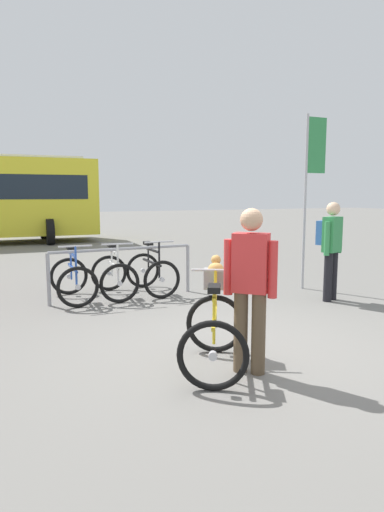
{
  "coord_description": "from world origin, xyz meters",
  "views": [
    {
      "loc": [
        -2.61,
        -4.4,
        1.78
      ],
      "look_at": [
        -0.29,
        0.75,
        1.0
      ],
      "focal_mm": 31.95,
      "sensor_mm": 36.0,
      "label": 1
    }
  ],
  "objects_px": {
    "racked_bike_white": "(114,276)",
    "featured_bicycle": "(215,320)",
    "racked_bike_black": "(152,273)",
    "racked_bike_blue": "(73,279)",
    "person_with_featured_bike": "(250,283)",
    "pedestrian_with_backpack": "(331,245)",
    "banner_flag": "(312,169)"
  },
  "relations": [
    {
      "from": "pedestrian_with_backpack",
      "to": "banner_flag",
      "type": "xyz_separation_m",
      "value": [
        0.34,
        0.96,
        1.29
      ]
    },
    {
      "from": "person_with_featured_bike",
      "to": "racked_bike_black",
      "type": "bearing_deg",
      "value": 85.14
    },
    {
      "from": "banner_flag",
      "to": "featured_bicycle",
      "type": "bearing_deg",
      "value": -140.82
    },
    {
      "from": "racked_bike_white",
      "to": "pedestrian_with_backpack",
      "type": "height_order",
      "value": "pedestrian_with_backpack"
    },
    {
      "from": "racked_bike_blue",
      "to": "person_with_featured_bike",
      "type": "distance_m",
      "value": 4.02
    },
    {
      "from": "pedestrian_with_backpack",
      "to": "banner_flag",
      "type": "relative_size",
      "value": 0.51
    },
    {
      "from": "racked_bike_white",
      "to": "person_with_featured_bike",
      "type": "height_order",
      "value": "person_with_featured_bike"
    },
    {
      "from": "racked_bike_white",
      "to": "featured_bicycle",
      "type": "distance_m",
      "value": 3.55
    },
    {
      "from": "racked_bike_black",
      "to": "racked_bike_blue",
      "type": "bearing_deg",
      "value": -177.93
    },
    {
      "from": "featured_bicycle",
      "to": "person_with_featured_bike",
      "type": "distance_m",
      "value": 0.58
    },
    {
      "from": "racked_bike_blue",
      "to": "banner_flag",
      "type": "bearing_deg",
      "value": -9.92
    },
    {
      "from": "racked_bike_black",
      "to": "person_with_featured_bike",
      "type": "height_order",
      "value": "person_with_featured_bike"
    },
    {
      "from": "featured_bicycle",
      "to": "person_with_featured_bike",
      "type": "relative_size",
      "value": 0.77
    },
    {
      "from": "racked_bike_blue",
      "to": "banner_flag",
      "type": "xyz_separation_m",
      "value": [
        4.25,
        -0.74,
        1.86
      ]
    },
    {
      "from": "racked_bike_blue",
      "to": "person_with_featured_bike",
      "type": "xyz_separation_m",
      "value": [
        1.07,
        -3.84,
        0.54
      ]
    },
    {
      "from": "racked_bike_black",
      "to": "pedestrian_with_backpack",
      "type": "relative_size",
      "value": 0.67
    },
    {
      "from": "person_with_featured_bike",
      "to": "banner_flag",
      "type": "bearing_deg",
      "value": 44.22
    },
    {
      "from": "person_with_featured_bike",
      "to": "pedestrian_with_backpack",
      "type": "bearing_deg",
      "value": 36.82
    },
    {
      "from": "racked_bike_white",
      "to": "featured_bicycle",
      "type": "relative_size",
      "value": 0.91
    },
    {
      "from": "featured_bicycle",
      "to": "banner_flag",
      "type": "xyz_separation_m",
      "value": [
        3.4,
        2.77,
        1.74
      ]
    },
    {
      "from": "racked_bike_black",
      "to": "banner_flag",
      "type": "bearing_deg",
      "value": -15.57
    },
    {
      "from": "racked_bike_white",
      "to": "banner_flag",
      "type": "relative_size",
      "value": 0.36
    },
    {
      "from": "featured_bicycle",
      "to": "pedestrian_with_backpack",
      "type": "bearing_deg",
      "value": 30.52
    },
    {
      "from": "racked_bike_black",
      "to": "pedestrian_with_backpack",
      "type": "height_order",
      "value": "pedestrian_with_backpack"
    },
    {
      "from": "banner_flag",
      "to": "racked_bike_blue",
      "type": "bearing_deg",
      "value": 170.08
    },
    {
      "from": "racked_bike_blue",
      "to": "pedestrian_with_backpack",
      "type": "xyz_separation_m",
      "value": [
        3.91,
        -1.71,
        0.57
      ]
    },
    {
      "from": "racked_bike_black",
      "to": "banner_flag",
      "type": "xyz_separation_m",
      "value": [
        2.85,
        -0.79,
        1.86
      ]
    },
    {
      "from": "racked_bike_blue",
      "to": "racked_bike_black",
      "type": "bearing_deg",
      "value": 2.07
    },
    {
      "from": "racked_bike_white",
      "to": "racked_bike_black",
      "type": "xyz_separation_m",
      "value": [
        0.7,
        0.03,
        -0.0
      ]
    },
    {
      "from": "featured_bicycle",
      "to": "person_with_featured_bike",
      "type": "xyz_separation_m",
      "value": [
        0.22,
        -0.32,
        0.42
      ]
    },
    {
      "from": "racked_bike_black",
      "to": "pedestrian_with_backpack",
      "type": "xyz_separation_m",
      "value": [
        2.51,
        -1.76,
        0.57
      ]
    },
    {
      "from": "person_with_featured_bike",
      "to": "racked_bike_blue",
      "type": "bearing_deg",
      "value": 105.56
    }
  ]
}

